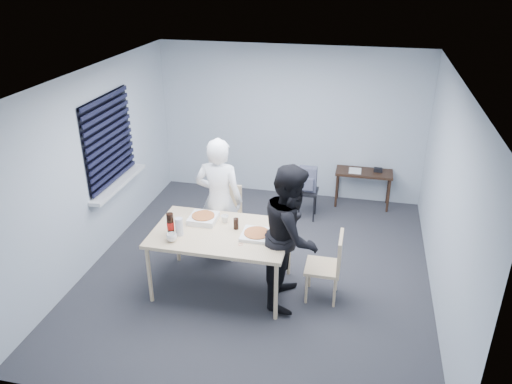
% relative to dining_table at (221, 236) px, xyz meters
% --- Properties ---
extents(room, '(5.00, 5.00, 5.00)m').
position_rel_dining_table_xyz_m(room, '(-1.84, 0.90, 0.69)').
color(room, '#2D2D31').
rests_on(room, ground).
extents(dining_table, '(1.67, 1.06, 0.81)m').
position_rel_dining_table_xyz_m(dining_table, '(0.00, 0.00, 0.00)').
color(dining_table, beige).
rests_on(dining_table, ground).
extents(chair_far, '(0.42, 0.42, 0.89)m').
position_rel_dining_table_xyz_m(chair_far, '(-0.25, 1.10, -0.24)').
color(chair_far, beige).
rests_on(chair_far, ground).
extents(chair_right, '(0.42, 0.42, 0.89)m').
position_rel_dining_table_xyz_m(chair_right, '(1.34, 0.07, -0.24)').
color(chair_right, beige).
rests_on(chair_right, ground).
extents(person_white, '(0.65, 0.42, 1.77)m').
position_rel_dining_table_xyz_m(person_white, '(-0.22, 0.68, 0.13)').
color(person_white, white).
rests_on(person_white, ground).
extents(person_black, '(0.47, 0.86, 1.77)m').
position_rel_dining_table_xyz_m(person_black, '(0.87, -0.02, 0.13)').
color(person_black, black).
rests_on(person_black, ground).
extents(side_table, '(0.93, 0.41, 0.62)m').
position_rel_dining_table_xyz_m(side_table, '(1.66, 2.78, -0.21)').
color(side_table, '#371F16').
rests_on(side_table, ground).
extents(stool, '(0.35, 0.35, 0.48)m').
position_rel_dining_table_xyz_m(stool, '(0.79, 2.13, -0.38)').
color(stool, black).
rests_on(stool, ground).
extents(backpack, '(0.28, 0.21, 0.40)m').
position_rel_dining_table_xyz_m(backpack, '(0.79, 2.11, -0.08)').
color(backpack, slate).
rests_on(backpack, stool).
extents(pizza_box_a, '(0.34, 0.34, 0.08)m').
position_rel_dining_table_xyz_m(pizza_box_a, '(-0.29, 0.21, 0.10)').
color(pizza_box_a, white).
rests_on(pizza_box_a, dining_table).
extents(pizza_box_b, '(0.36, 0.36, 0.05)m').
position_rel_dining_table_xyz_m(pizza_box_b, '(0.45, -0.01, 0.08)').
color(pizza_box_b, white).
rests_on(pizza_box_b, dining_table).
extents(mug_a, '(0.17, 0.17, 0.10)m').
position_rel_dining_table_xyz_m(mug_a, '(-0.50, -0.34, 0.11)').
color(mug_a, white).
rests_on(mug_a, dining_table).
extents(mug_b, '(0.10, 0.10, 0.09)m').
position_rel_dining_table_xyz_m(mug_b, '(-0.02, 0.24, 0.10)').
color(mug_b, white).
rests_on(mug_b, dining_table).
extents(cola_glass, '(0.08, 0.08, 0.14)m').
position_rel_dining_table_xyz_m(cola_glass, '(0.16, 0.11, 0.13)').
color(cola_glass, black).
rests_on(cola_glass, dining_table).
extents(soda_bottle, '(0.09, 0.09, 0.28)m').
position_rel_dining_table_xyz_m(soda_bottle, '(-0.57, -0.19, 0.19)').
color(soda_bottle, black).
rests_on(soda_bottle, dining_table).
extents(plastic_cups, '(0.11, 0.11, 0.22)m').
position_rel_dining_table_xyz_m(plastic_cups, '(-0.47, -0.18, 0.17)').
color(plastic_cups, silver).
rests_on(plastic_cups, dining_table).
extents(rubber_band, '(0.07, 0.07, 0.00)m').
position_rel_dining_table_xyz_m(rubber_band, '(0.31, -0.24, 0.06)').
color(rubber_band, red).
rests_on(rubber_band, dining_table).
extents(papers, '(0.23, 0.29, 0.00)m').
position_rel_dining_table_xyz_m(papers, '(1.51, 2.77, -0.13)').
color(papers, white).
rests_on(papers, side_table).
extents(black_box, '(0.16, 0.13, 0.06)m').
position_rel_dining_table_xyz_m(black_box, '(1.88, 2.82, -0.11)').
color(black_box, black).
rests_on(black_box, side_table).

